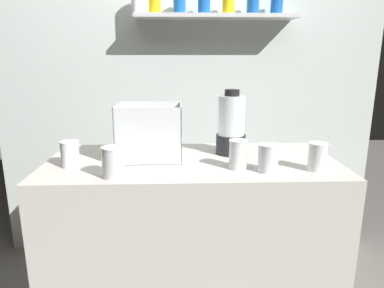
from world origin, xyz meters
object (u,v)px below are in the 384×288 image
(juice_cup_carrot_right, at_px, (268,160))
(juice_cup_carrot_far_right, at_px, (317,158))
(juice_cup_beet_far_left, at_px, (70,155))
(carrot_display_bin, at_px, (152,143))
(juice_cup_pomegranate_middle, at_px, (238,156))
(blender_pitcher, at_px, (231,126))
(juice_cup_orange_left, at_px, (113,164))

(juice_cup_carrot_right, bearing_deg, juice_cup_carrot_far_right, 1.14)
(juice_cup_beet_far_left, distance_m, juice_cup_carrot_far_right, 1.11)
(carrot_display_bin, bearing_deg, juice_cup_carrot_right, -21.91)
(juice_cup_pomegranate_middle, bearing_deg, juice_cup_carrot_far_right, -6.77)
(blender_pitcher, relative_size, juice_cup_carrot_right, 2.69)
(juice_cup_beet_far_left, relative_size, juice_cup_carrot_right, 0.97)
(carrot_display_bin, height_order, blender_pitcher, blender_pitcher)
(juice_cup_orange_left, distance_m, juice_cup_carrot_right, 0.66)
(blender_pitcher, distance_m, juice_cup_orange_left, 0.64)
(blender_pitcher, height_order, juice_cup_carrot_far_right, blender_pitcher)
(juice_cup_carrot_right, relative_size, juice_cup_carrot_far_right, 0.98)
(juice_cup_carrot_far_right, bearing_deg, carrot_display_bin, 164.53)
(carrot_display_bin, relative_size, juice_cup_carrot_right, 2.52)
(juice_cup_orange_left, xyz_separation_m, juice_cup_carrot_far_right, (0.88, 0.06, -0.00))
(carrot_display_bin, distance_m, juice_cup_carrot_right, 0.56)
(juice_cup_beet_far_left, height_order, juice_cup_pomegranate_middle, juice_cup_pomegranate_middle)
(juice_cup_beet_far_left, bearing_deg, juice_cup_carrot_far_right, -5.11)
(blender_pitcher, bearing_deg, juice_cup_beet_far_left, -165.98)
(blender_pitcher, relative_size, juice_cup_carrot_far_right, 2.63)
(juice_cup_beet_far_left, bearing_deg, juice_cup_orange_left, -34.58)
(juice_cup_pomegranate_middle, bearing_deg, carrot_display_bin, 157.53)
(juice_cup_pomegranate_middle, bearing_deg, juice_cup_carrot_right, -20.08)
(juice_cup_orange_left, bearing_deg, carrot_display_bin, 62.04)
(carrot_display_bin, height_order, juice_cup_pomegranate_middle, carrot_display_bin)
(juice_cup_beet_far_left, height_order, juice_cup_carrot_far_right, juice_cup_carrot_far_right)
(juice_cup_pomegranate_middle, relative_size, juice_cup_carrot_far_right, 1.05)
(juice_cup_beet_far_left, bearing_deg, blender_pitcher, 14.02)
(carrot_display_bin, height_order, juice_cup_carrot_right, carrot_display_bin)
(blender_pitcher, distance_m, juice_cup_beet_far_left, 0.79)
(carrot_display_bin, bearing_deg, juice_cup_orange_left, -117.96)
(juice_cup_orange_left, height_order, juice_cup_pomegranate_middle, juice_cup_pomegranate_middle)
(juice_cup_orange_left, bearing_deg, juice_cup_beet_far_left, 145.42)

